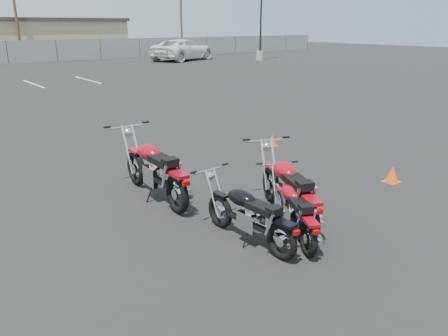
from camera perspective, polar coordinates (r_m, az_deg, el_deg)
ground at (r=7.36m, az=1.60°, el=-6.28°), size 120.00×120.00×0.00m
motorcycle_front_red at (r=8.01m, az=-8.98°, el=-0.24°), size 0.94×2.44×1.19m
motorcycle_second_black at (r=6.36m, az=3.35°, el=-6.19°), size 0.74×1.91×0.93m
motorcycle_third_red at (r=6.63m, az=9.16°, el=-5.50°), size 1.16×1.78×0.90m
motorcycle_rear_red at (r=7.13m, az=8.49°, el=-2.85°), size 1.32×2.24×1.12m
training_cone_near at (r=11.58m, az=6.35°, el=3.63°), size 0.26×0.26×0.31m
training_cone_far at (r=9.47m, az=21.12°, el=-0.73°), size 0.29×0.29×0.35m
light_pole_east at (r=40.65m, az=4.82°, el=18.18°), size 0.80×0.70×11.40m
tan_building_east at (r=51.23m, az=-22.02°, el=15.63°), size 14.40×9.40×3.70m
utility_pole_c at (r=45.39m, az=-25.69°, el=18.61°), size 1.80×0.24×9.00m
utility_pole_d at (r=53.31m, az=-5.65°, el=19.90°), size 1.80×0.24×9.00m
white_van at (r=40.53m, az=-5.40°, el=15.86°), size 5.65×8.14×2.87m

